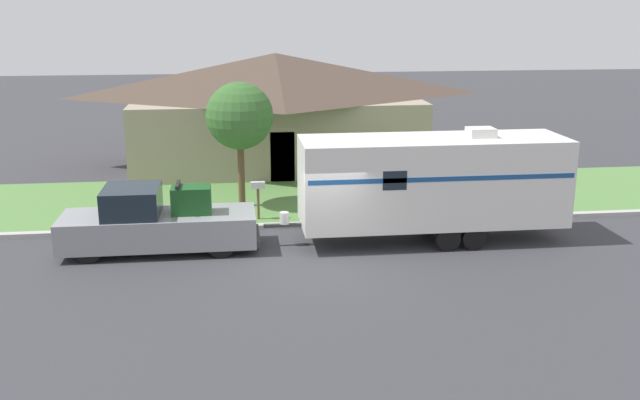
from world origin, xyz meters
TOP-DOWN VIEW (x-y plane):
  - ground_plane at (0.00, 0.00)m, footprint 120.00×120.00m
  - curb_strip at (0.00, 3.75)m, footprint 80.00×0.30m
  - lawn_strip at (0.00, 7.40)m, footprint 80.00×7.00m
  - house_across_street at (-0.47, 13.81)m, footprint 13.54×8.21m
  - pickup_truck at (-4.79, 1.92)m, footprint 5.80×1.97m
  - travel_trailer at (3.54, 1.92)m, footprint 9.20×2.42m
  - mailbox at (-1.69, 4.72)m, footprint 0.48×0.20m
  - tree_in_yard at (-2.21, 6.46)m, footprint 2.38×2.38m

SIDE VIEW (x-z plane):
  - ground_plane at x=0.00m, z-range 0.00..0.00m
  - lawn_strip at x=0.00m, z-range 0.00..0.03m
  - curb_strip at x=0.00m, z-range 0.00..0.14m
  - pickup_truck at x=-4.79m, z-range -0.17..1.89m
  - mailbox at x=-1.69m, z-range 0.36..1.69m
  - travel_trailer at x=3.54m, z-range 0.15..3.64m
  - house_across_street at x=-0.47m, z-range 0.09..5.12m
  - tree_in_yard at x=-2.21m, z-range 1.04..5.56m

